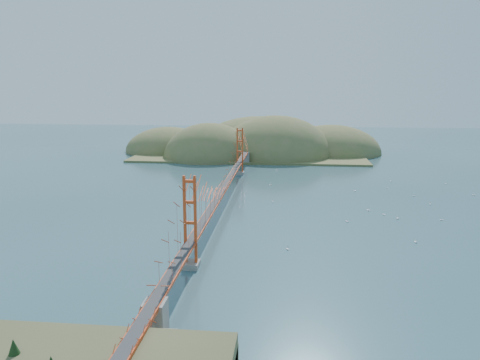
# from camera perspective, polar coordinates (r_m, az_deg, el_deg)

# --- Properties ---
(ground) EXTENTS (320.00, 320.00, 0.00)m
(ground) POSITION_cam_1_polar(r_m,az_deg,el_deg) (87.81, -2.00, -3.11)
(ground) COLOR #305360
(ground) RESTS_ON ground
(bridge) EXTENTS (2.20, 94.40, 12.00)m
(bridge) POSITION_cam_1_polar(r_m,az_deg,el_deg) (86.44, -2.02, 1.42)
(bridge) COLOR gray
(bridge) RESTS_ON ground
(approach_viaduct) EXTENTS (1.40, 12.00, 3.38)m
(approach_viaduct) POSITION_cam_1_polar(r_m,az_deg,el_deg) (39.66, -12.81, -19.01)
(approach_viaduct) COLOR #BD3815
(approach_viaduct) RESTS_ON ground
(promontory) EXTENTS (9.00, 6.00, 0.24)m
(promontory) POSITION_cam_1_polar(r_m,az_deg,el_deg) (43.68, -11.17, -19.52)
(promontory) COLOR #59544C
(promontory) RESTS_ON ground
(fort) EXTENTS (3.70, 2.30, 1.75)m
(fort) POSITION_cam_1_polar(r_m,az_deg,el_deg) (43.87, -10.39, -18.51)
(fort) COLOR brown
(fort) RESTS_ON ground
(far_headlands) EXTENTS (84.00, 58.00, 25.00)m
(far_headlands) POSITION_cam_1_polar(r_m,az_deg,el_deg) (154.50, 2.26, 3.43)
(far_headlands) COLOR olive
(far_headlands) RESTS_ON ground
(sailboat_17) EXTENTS (0.54, 0.46, 0.63)m
(sailboat_17) POSITION_cam_1_polar(r_m,az_deg,el_deg) (115.54, 23.81, -0.40)
(sailboat_17) COLOR white
(sailboat_17) RESTS_ON ground
(sailboat_8) EXTENTS (0.52, 0.43, 0.60)m
(sailboat_8) POSITION_cam_1_polar(r_m,az_deg,el_deg) (101.14, 20.49, -1.77)
(sailboat_8) COLOR white
(sailboat_8) RESTS_ON ground
(sailboat_7) EXTENTS (0.55, 0.51, 0.62)m
(sailboat_7) POSITION_cam_1_polar(r_m,az_deg,el_deg) (106.40, 17.50, -0.91)
(sailboat_7) COLOR white
(sailboat_7) RESTS_ON ground
(sailboat_3) EXTENTS (0.54, 0.50, 0.60)m
(sailboat_3) POSITION_cam_1_polar(r_m,az_deg,el_deg) (105.14, 3.72, -0.53)
(sailboat_3) COLOR white
(sailboat_3) RESTS_ON ground
(sailboat_2) EXTENTS (0.53, 0.49, 0.60)m
(sailboat_2) POSITION_cam_1_polar(r_m,az_deg,el_deg) (85.42, 23.37, -4.44)
(sailboat_2) COLOR white
(sailboat_2) RESTS_ON ground
(sailboat_6) EXTENTS (0.62, 0.62, 0.66)m
(sailboat_6) POSITION_cam_1_polar(r_m,az_deg,el_deg) (79.68, 12.92, -4.87)
(sailboat_6) COLOR white
(sailboat_6) RESTS_ON ground
(sailboat_16) EXTENTS (0.67, 0.67, 0.70)m
(sailboat_16) POSITION_cam_1_polar(r_m,az_deg,el_deg) (87.33, 15.37, -3.52)
(sailboat_16) COLOR white
(sailboat_16) RESTS_ON ground
(sailboat_10) EXTENTS (0.58, 0.58, 0.63)m
(sailboat_10) POSITION_cam_1_polar(r_m,az_deg,el_deg) (65.58, 5.84, -8.31)
(sailboat_10) COLOR white
(sailboat_10) RESTS_ON ground
(sailboat_0) EXTENTS (0.45, 0.55, 0.64)m
(sailboat_0) POSITION_cam_1_polar(r_m,az_deg,el_deg) (90.53, 4.01, -2.57)
(sailboat_0) COLOR white
(sailboat_0) RESTS_ON ground
(sailboat_15) EXTENTS (0.43, 0.51, 0.59)m
(sailboat_15) POSITION_cam_1_polar(r_m,az_deg,el_deg) (114.40, 17.91, -0.07)
(sailboat_15) COLOR white
(sailboat_15) RESTS_ON ground
(sailboat_9) EXTENTS (0.50, 0.56, 0.63)m
(sailboat_9) POSITION_cam_1_polar(r_m,az_deg,el_deg) (95.40, 22.18, -2.69)
(sailboat_9) COLOR white
(sailboat_9) RESTS_ON ground
(sailboat_11) EXTENTS (0.66, 0.66, 0.70)m
(sailboat_11) POSITION_cam_1_polar(r_m,az_deg,el_deg) (106.70, 26.62, -1.60)
(sailboat_11) COLOR white
(sailboat_11) RESTS_ON ground
(sailboat_14) EXTENTS (0.70, 0.70, 0.74)m
(sailboat_14) POSITION_cam_1_polar(r_m,az_deg,el_deg) (83.61, 18.65, -4.40)
(sailboat_14) COLOR white
(sailboat_14) RESTS_ON ground
(sailboat_5) EXTENTS (0.53, 0.58, 0.66)m
(sailboat_5) POSITION_cam_1_polar(r_m,az_deg,el_deg) (72.57, 20.62, -7.02)
(sailboat_5) COLOR white
(sailboat_5) RESTS_ON ground
(sailboat_12) EXTENTS (0.56, 0.47, 0.64)m
(sailboat_12) POSITION_cam_1_polar(r_m,az_deg,el_deg) (122.24, 4.47, 1.22)
(sailboat_12) COLOR white
(sailboat_12) RESTS_ON ground
(sailboat_4) EXTENTS (0.64, 0.65, 0.73)m
(sailboat_4) POSITION_cam_1_polar(r_m,az_deg,el_deg) (101.84, 13.84, -1.26)
(sailboat_4) COLOR white
(sailboat_4) RESTS_ON ground
(sailboat_1) EXTENTS (0.59, 0.59, 0.62)m
(sailboat_1) POSITION_cam_1_polar(r_m,az_deg,el_deg) (85.35, 17.11, -3.98)
(sailboat_1) COLOR white
(sailboat_1) RESTS_ON ground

